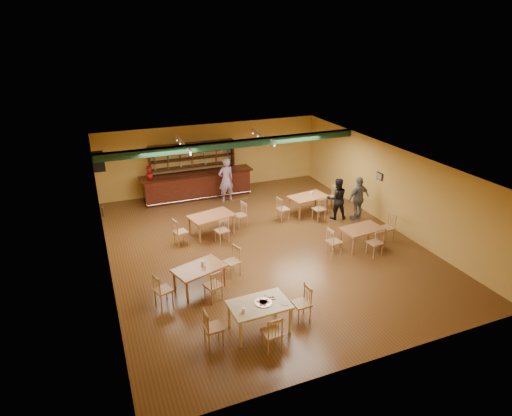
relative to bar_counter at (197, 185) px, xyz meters
name	(u,v)px	position (x,y,z in m)	size (l,w,h in m)	color
floor	(263,245)	(0.93, -5.15, -0.56)	(12.00, 12.00, 0.00)	#553718
ceiling_beam	(235,144)	(0.93, -2.35, 2.31)	(10.00, 0.30, 0.25)	black
track_rail_left	(183,143)	(-0.87, -1.75, 2.38)	(0.05, 2.50, 0.05)	silver
track_rail_right	(263,135)	(2.33, -1.75, 2.38)	(0.05, 2.50, 0.05)	silver
ac_unit	(99,161)	(-3.87, -0.95, 1.79)	(0.34, 0.70, 0.48)	silver
picture_left	(102,210)	(-4.04, -4.15, 1.14)	(0.04, 0.34, 0.28)	black
picture_right	(380,176)	(5.90, -4.65, 1.14)	(0.04, 0.34, 0.28)	black
bar_counter	(197,185)	(0.00, 0.00, 0.00)	(4.86, 0.85, 1.13)	#35120A
back_bar_hutch	(193,168)	(0.00, 0.63, 0.57)	(3.76, 0.40, 2.28)	#35120A
poinsettia	(149,172)	(-1.98, 0.00, 0.83)	(0.30, 0.30, 0.54)	#B61012
dining_table_a	(212,225)	(-0.47, -3.72, -0.18)	(1.53, 0.92, 0.77)	#9D6037
dining_table_b	(308,205)	(3.62, -3.33, -0.19)	(1.49, 0.90, 0.75)	#9D6037
dining_table_c	(200,278)	(-1.77, -6.92, -0.21)	(1.41, 0.84, 0.70)	#9D6037
dining_table_d	(361,237)	(3.97, -6.47, -0.22)	(1.38, 0.83, 0.69)	#9D6037
near_table	(259,317)	(-0.89, -9.23, -0.18)	(1.45, 0.93, 0.78)	#C9B887
pizza_tray	(263,303)	(-0.79, -9.23, 0.22)	(0.40, 0.40, 0.01)	silver
parmesan_shaker	(243,310)	(-1.35, -9.39, 0.27)	(0.07, 0.07, 0.11)	#EAE5C6
napkin_stack	(270,295)	(-0.53, -9.03, 0.23)	(0.20, 0.15, 0.03)	white
pizza_server	(268,300)	(-0.63, -9.18, 0.23)	(0.32, 0.09, 0.00)	silver
side_plate	(284,303)	(-0.32, -9.44, 0.22)	(0.22, 0.22, 0.01)	white
patron_bar	(226,180)	(1.04, -0.83, 0.38)	(0.69, 0.45, 1.90)	#87479A
patron_right_a	(337,199)	(4.42, -4.13, 0.25)	(0.80, 0.62, 1.64)	black
patron_right_b	(359,198)	(5.17, -4.47, 0.28)	(1.00, 0.41, 1.70)	slate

